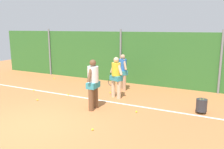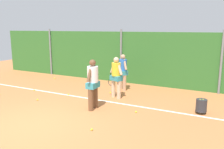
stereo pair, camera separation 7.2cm
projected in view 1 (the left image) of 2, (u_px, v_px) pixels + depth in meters
The scene contains 17 objects.
ground_plane at pixel (71, 107), 8.64m from camera, with size 25.35×25.35×0.00m, color #C67542.
hedge_fence_backdrop at pixel (122, 57), 12.35m from camera, with size 16.48×0.25×2.65m, color #33702D.
fence_post_left at pixel (50, 52), 14.28m from camera, with size 0.10×0.10×2.78m, color gray.
fence_post_center at pixel (121, 56), 12.19m from camera, with size 0.10×0.10×2.78m, color gray.
fence_post_right at pixel (221, 62), 10.09m from camera, with size 0.10×0.10×2.78m, color gray.
court_baseline_paint at pixel (88, 98), 9.64m from camera, with size 12.04×0.10×0.01m, color white.
player_foreground_near at pixel (93, 82), 8.19m from camera, with size 0.38×0.82×1.79m.
player_midcourt at pixel (116, 75), 9.54m from camera, with size 0.76×0.45×1.70m.
player_backcourt_far at pixel (123, 70), 10.79m from camera, with size 0.59×0.52×1.66m.
ball_hopper at pixel (202, 105), 7.91m from camera, with size 0.36×0.36×0.51m.
tennis_ball_0 at pixel (54, 78), 13.29m from camera, with size 0.07×0.07×0.07m, color #CCDB33.
tennis_ball_2 at pixel (110, 93), 10.39m from camera, with size 0.07×0.07×0.07m, color #CCDB33.
tennis_ball_3 at pixel (34, 90), 10.75m from camera, with size 0.07×0.07×0.07m, color #CCDB33.
tennis_ball_4 at pixel (93, 129), 6.63m from camera, with size 0.07×0.07×0.07m, color #CCDB33.
tennis_ball_5 at pixel (136, 112), 8.02m from camera, with size 0.07×0.07×0.07m, color #CCDB33.
tennis_ball_6 at pixel (68, 95), 10.08m from camera, with size 0.07×0.07×0.07m, color #CCDB33.
tennis_ball_7 at pixel (37, 100), 9.34m from camera, with size 0.07×0.07×0.07m, color #CCDB33.
Camera 1 is at (5.05, -4.78, 2.87)m, focal length 37.60 mm.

